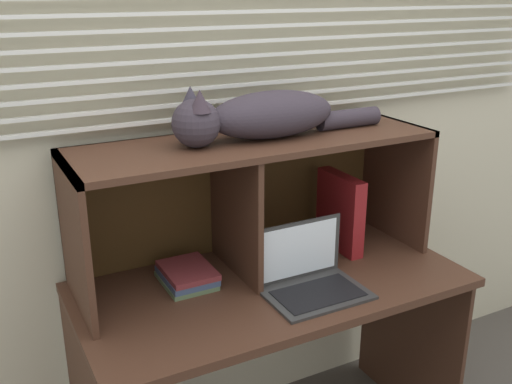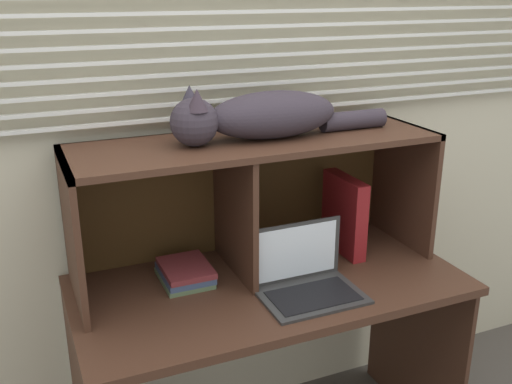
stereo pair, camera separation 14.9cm
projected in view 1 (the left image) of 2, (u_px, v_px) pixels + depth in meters
back_panel_with_blinds at (225, 117)px, 2.15m from camera, size 4.40×0.08×2.50m
desk at (272, 321)px, 2.06m from camera, size 1.32×0.66×0.76m
hutch_shelf_unit at (249, 178)px, 2.03m from camera, size 1.25×0.39×0.47m
cat at (260, 116)px, 1.93m from camera, size 0.78×0.19×0.19m
laptop at (310, 277)px, 1.94m from camera, size 0.33×0.24×0.22m
binder_upright at (340, 212)px, 2.22m from camera, size 0.05×0.24×0.29m
book_stack at (187, 275)px, 1.99m from camera, size 0.17×0.21×0.06m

